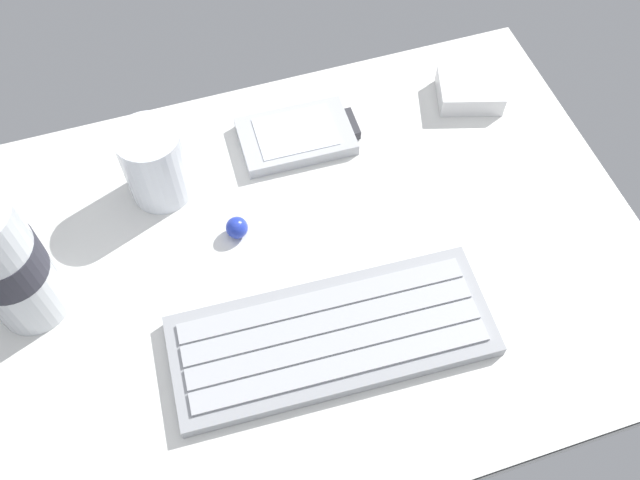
{
  "coord_description": "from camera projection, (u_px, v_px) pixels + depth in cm",
  "views": [
    {
      "loc": [
        -10.46,
        -32.53,
        58.09
      ],
      "look_at": [
        0.0,
        0.0,
        3.0
      ],
      "focal_mm": 38.72,
      "sensor_mm": 36.0,
      "label": 1
    }
  ],
  "objects": [
    {
      "name": "ground_plane",
      "position": [
        321.0,
        263.0,
        0.68
      ],
      "size": [
        64.0,
        48.0,
        2.8
      ],
      "color": "silver"
    },
    {
      "name": "keyboard",
      "position": [
        332.0,
        336.0,
        0.62
      ],
      "size": [
        29.51,
        12.41,
        1.7
      ],
      "color": "#93969B",
      "rests_on": "ground_plane"
    },
    {
      "name": "handheld_device",
      "position": [
        297.0,
        136.0,
        0.75
      ],
      "size": [
        12.96,
        7.94,
        1.5
      ],
      "color": "#B7BABF",
      "rests_on": "ground_plane"
    },
    {
      "name": "juice_cup",
      "position": [
        156.0,
        166.0,
        0.68
      ],
      "size": [
        6.4,
        6.4,
        8.5
      ],
      "color": "silver",
      "rests_on": "ground_plane"
    },
    {
      "name": "charger_block",
      "position": [
        470.0,
        91.0,
        0.77
      ],
      "size": [
        8.31,
        7.37,
        2.4
      ],
      "primitive_type": "cube",
      "rotation": [
        0.0,
        0.0,
        -0.29
      ],
      "color": "white",
      "rests_on": "ground_plane"
    },
    {
      "name": "trackball_mouse",
      "position": [
        237.0,
        228.0,
        0.68
      ],
      "size": [
        2.2,
        2.2,
        2.2
      ],
      "primitive_type": "sphere",
      "color": "#2338B2",
      "rests_on": "ground_plane"
    }
  ]
}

